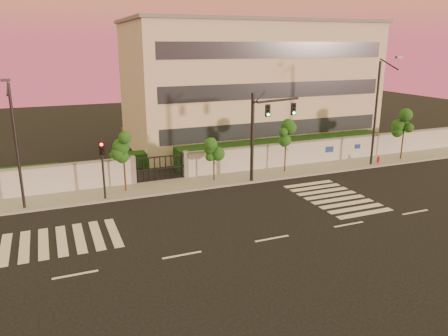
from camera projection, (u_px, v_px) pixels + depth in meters
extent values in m
plane|color=black|center=(272.00, 239.00, 23.26)|extent=(120.00, 120.00, 0.00)
cube|color=gray|center=(205.00, 182.00, 32.59)|extent=(60.00, 3.00, 0.15)
cube|color=#B2B4B9|center=(352.00, 149.00, 38.96)|extent=(31.00, 0.30, 2.00)
cube|color=slate|center=(353.00, 137.00, 38.67)|extent=(31.00, 0.36, 0.12)
cube|color=slate|center=(133.00, 171.00, 31.82)|extent=(0.35, 0.35, 2.20)
cube|color=slate|center=(186.00, 165.00, 33.28)|extent=(0.35, 0.35, 2.20)
cube|color=black|center=(284.00, 149.00, 39.21)|extent=(20.00, 2.00, 1.80)
cube|color=black|center=(146.00, 159.00, 37.13)|extent=(6.00, 1.50, 1.20)
cube|color=beige|center=(249.00, 85.00, 44.49)|extent=(24.00, 12.00, 12.00)
cube|color=#262D38|center=(276.00, 129.00, 40.09)|extent=(22.00, 0.08, 1.40)
cube|color=#262D38|center=(278.00, 90.00, 39.13)|extent=(22.00, 0.08, 1.40)
cube|color=#262D38|center=(279.00, 50.00, 38.17)|extent=(22.00, 0.08, 1.40)
cube|color=slate|center=(250.00, 22.00, 42.82)|extent=(24.40, 12.40, 0.30)
cube|color=silver|center=(5.00, 249.00, 22.04)|extent=(0.50, 4.00, 0.02)
cube|color=silver|center=(24.00, 246.00, 22.37)|extent=(0.50, 4.00, 0.02)
cube|color=silver|center=(43.00, 243.00, 22.69)|extent=(0.50, 4.00, 0.02)
cube|color=silver|center=(62.00, 240.00, 23.02)|extent=(0.50, 4.00, 0.02)
cube|color=silver|center=(79.00, 238.00, 23.35)|extent=(0.50, 4.00, 0.02)
cube|color=silver|center=(97.00, 235.00, 23.68)|extent=(0.50, 4.00, 0.02)
cube|color=silver|center=(114.00, 232.00, 24.01)|extent=(0.50, 4.00, 0.02)
cube|color=silver|center=(365.00, 213.00, 26.71)|extent=(4.00, 0.50, 0.02)
cube|color=silver|center=(356.00, 208.00, 27.51)|extent=(4.00, 0.50, 0.02)
cube|color=silver|center=(347.00, 204.00, 28.31)|extent=(4.00, 0.50, 0.02)
cube|color=silver|center=(338.00, 199.00, 29.11)|extent=(4.00, 0.50, 0.02)
cube|color=silver|center=(330.00, 195.00, 29.91)|extent=(4.00, 0.50, 0.02)
cube|color=silver|center=(323.00, 191.00, 30.71)|extent=(4.00, 0.50, 0.02)
cube|color=silver|center=(315.00, 188.00, 31.51)|extent=(4.00, 0.50, 0.02)
cube|color=silver|center=(308.00, 184.00, 32.31)|extent=(4.00, 0.50, 0.02)
cube|color=silver|center=(75.00, 275.00, 19.61)|extent=(2.00, 0.15, 0.01)
cube|color=silver|center=(182.00, 255.00, 21.44)|extent=(2.00, 0.15, 0.01)
cube|color=silver|center=(272.00, 238.00, 23.26)|extent=(2.00, 0.15, 0.01)
cube|color=silver|center=(349.00, 224.00, 25.09)|extent=(2.00, 0.15, 0.01)
cube|color=silver|center=(415.00, 212.00, 26.91)|extent=(2.00, 0.15, 0.01)
cylinder|color=#382314|center=(124.00, 161.00, 29.84)|extent=(0.12, 0.12, 4.62)
sphere|color=#224D16|center=(123.00, 141.00, 29.46)|extent=(1.08, 1.08, 1.08)
sphere|color=#224D16|center=(128.00, 150.00, 29.95)|extent=(0.83, 0.83, 0.83)
sphere|color=#224D16|center=(119.00, 148.00, 29.35)|extent=(0.79, 0.79, 0.79)
cylinder|color=#382314|center=(214.00, 160.00, 32.38)|extent=(0.11, 0.11, 3.42)
sphere|color=#224D16|center=(214.00, 146.00, 32.10)|extent=(0.99, 0.99, 0.99)
sphere|color=#224D16|center=(217.00, 152.00, 32.52)|extent=(0.75, 0.75, 0.75)
sphere|color=#224D16|center=(211.00, 152.00, 31.98)|extent=(0.72, 0.72, 0.72)
cylinder|color=#382314|center=(285.00, 149.00, 34.55)|extent=(0.11, 0.11, 4.01)
sphere|color=#224D16|center=(286.00, 134.00, 34.22)|extent=(1.04, 1.04, 1.04)
sphere|color=#224D16|center=(288.00, 141.00, 34.68)|extent=(0.80, 0.80, 0.80)
sphere|color=#224D16|center=(284.00, 140.00, 34.10)|extent=(0.76, 0.76, 0.76)
cylinder|color=#382314|center=(403.00, 136.00, 38.34)|extent=(0.12, 0.12, 4.50)
sphere|color=#224D16|center=(405.00, 120.00, 37.97)|extent=(1.11, 1.11, 1.11)
sphere|color=#224D16|center=(405.00, 127.00, 38.46)|extent=(0.85, 0.85, 0.85)
sphere|color=#224D16|center=(403.00, 126.00, 37.85)|extent=(0.81, 0.81, 0.81)
cylinder|color=black|center=(252.00, 139.00, 31.85)|extent=(0.26, 0.26, 6.69)
cylinder|color=black|center=(278.00, 100.00, 31.86)|extent=(4.01, 1.21, 0.17)
cube|color=black|center=(268.00, 111.00, 31.69)|extent=(0.38, 0.19, 0.97)
sphere|color=#0CF259|center=(268.00, 115.00, 31.68)|extent=(0.22, 0.22, 0.22)
cube|color=black|center=(293.00, 109.00, 32.48)|extent=(0.38, 0.19, 0.97)
sphere|color=#0CF259|center=(294.00, 113.00, 32.47)|extent=(0.22, 0.22, 0.22)
cylinder|color=black|center=(103.00, 171.00, 28.39)|extent=(0.15, 0.15, 4.11)
cube|color=black|center=(102.00, 148.00, 27.93)|extent=(0.32, 0.16, 0.82)
sphere|color=red|center=(101.00, 145.00, 27.76)|extent=(0.18, 0.18, 0.18)
cylinder|color=black|center=(17.00, 149.00, 26.24)|extent=(0.18, 0.18, 7.83)
cylinder|color=black|center=(8.00, 88.00, 24.44)|extent=(0.10, 1.87, 0.76)
cube|color=#3F3F44|center=(5.00, 80.00, 23.52)|extent=(0.49, 0.24, 0.15)
cylinder|color=black|center=(375.00, 115.00, 36.02)|extent=(0.20, 0.20, 8.70)
cylinder|color=black|center=(389.00, 64.00, 34.02)|extent=(0.11, 2.08, 0.85)
cube|color=#3F3F44|center=(399.00, 57.00, 33.00)|extent=(0.54, 0.27, 0.16)
cylinder|color=red|center=(378.00, 162.00, 37.54)|extent=(0.22, 0.22, 0.49)
cylinder|color=red|center=(378.00, 158.00, 37.46)|extent=(0.27, 0.27, 0.10)
sphere|color=red|center=(379.00, 157.00, 37.43)|extent=(0.18, 0.18, 0.18)
cylinder|color=red|center=(378.00, 161.00, 37.51)|extent=(0.29, 0.20, 0.10)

